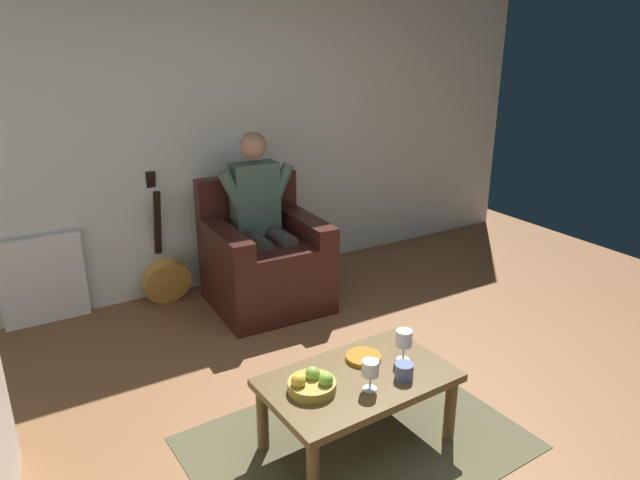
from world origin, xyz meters
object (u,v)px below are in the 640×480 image
(person_seated, at_px, (262,216))
(candle_jar, at_px, (404,371))
(coffee_table, at_px, (358,387))
(fruit_bowl, at_px, (312,384))
(armchair, at_px, (265,262))
(decorative_dish, at_px, (363,357))
(wine_glass_far, at_px, (370,370))
(wine_glass_near, at_px, (404,340))
(guitar, at_px, (166,276))

(person_seated, distance_m, candle_jar, 1.91)
(coffee_table, height_order, candle_jar, candle_jar)
(fruit_bowl, bearing_deg, person_seated, -108.56)
(armchair, height_order, fruit_bowl, armchair)
(decorative_dish, bearing_deg, person_seated, -97.52)
(decorative_dish, height_order, candle_jar, candle_jar)
(wine_glass_far, height_order, candle_jar, wine_glass_far)
(person_seated, height_order, decorative_dish, person_seated)
(wine_glass_near, bearing_deg, candle_jar, 52.48)
(armchair, height_order, coffee_table, armchair)
(armchair, relative_size, fruit_bowl, 4.15)
(wine_glass_far, bearing_deg, fruit_bowl, -28.73)
(guitar, xyz_separation_m, wine_glass_far, (-0.31, 2.27, 0.28))
(armchair, relative_size, guitar, 0.94)
(wine_glass_far, bearing_deg, coffee_table, -97.34)
(coffee_table, height_order, decorative_dish, decorative_dish)
(armchair, height_order, guitar, guitar)
(guitar, height_order, wine_glass_far, guitar)
(armchair, xyz_separation_m, decorative_dish, (0.22, 1.62, 0.07))
(fruit_bowl, bearing_deg, coffee_table, 176.45)
(guitar, bearing_deg, fruit_bowl, 91.85)
(armchair, distance_m, decorative_dish, 1.64)
(person_seated, bearing_deg, wine_glass_far, 81.79)
(person_seated, bearing_deg, coffee_table, 81.59)
(coffee_table, bearing_deg, decorative_dish, -133.65)
(person_seated, height_order, coffee_table, person_seated)
(coffee_table, xyz_separation_m, decorative_dish, (-0.11, -0.12, 0.07))
(guitar, relative_size, decorative_dish, 5.51)
(coffee_table, xyz_separation_m, guitar, (0.33, -2.15, -0.12))
(armchair, distance_m, candle_jar, 1.88)
(person_seated, xyz_separation_m, wine_glass_near, (0.04, 1.75, -0.19))
(wine_glass_near, bearing_deg, decorative_dish, -32.26)
(armchair, height_order, person_seated, person_seated)
(wine_glass_near, distance_m, decorative_dish, 0.23)
(coffee_table, distance_m, wine_glass_far, 0.20)
(guitar, height_order, decorative_dish, guitar)
(wine_glass_far, bearing_deg, candle_jar, 176.85)
(person_seated, height_order, fruit_bowl, person_seated)
(guitar, height_order, fruit_bowl, guitar)
(armchair, height_order, wine_glass_far, armchair)
(wine_glass_far, bearing_deg, armchair, -100.50)
(guitar, bearing_deg, decorative_dish, 102.17)
(wine_glass_far, height_order, fruit_bowl, wine_glass_far)
(armchair, relative_size, coffee_table, 1.00)
(coffee_table, bearing_deg, guitar, -81.40)
(guitar, bearing_deg, candle_jar, 102.56)
(coffee_table, distance_m, wine_glass_near, 0.34)
(wine_glass_near, bearing_deg, fruit_bowl, -0.73)
(coffee_table, distance_m, guitar, 2.18)
(person_seated, xyz_separation_m, wine_glass_far, (0.35, 1.88, -0.20))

